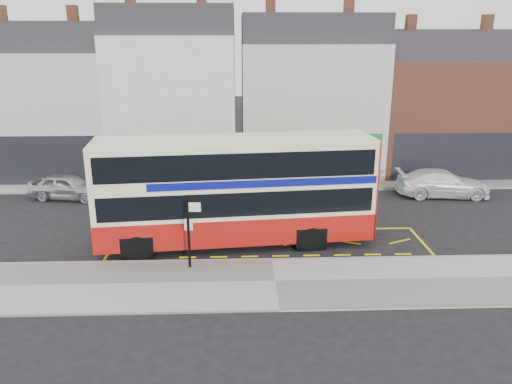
{
  "coord_description": "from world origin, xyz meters",
  "views": [
    {
      "loc": [
        -1.35,
        -19.21,
        8.95
      ],
      "look_at": [
        -0.56,
        2.0,
        2.32
      ],
      "focal_mm": 35.0,
      "sensor_mm": 36.0,
      "label": 1
    }
  ],
  "objects_px": {
    "double_decker_bus": "(236,190)",
    "car_silver": "(68,186)",
    "car_grey": "(292,184)",
    "car_white": "(443,183)",
    "bus_stop_post": "(190,227)",
    "street_tree_right": "(399,132)"
  },
  "relations": [
    {
      "from": "car_silver",
      "to": "double_decker_bus",
      "type": "bearing_deg",
      "value": -115.25
    },
    {
      "from": "double_decker_bus",
      "to": "street_tree_right",
      "type": "distance_m",
      "value": 14.48
    },
    {
      "from": "double_decker_bus",
      "to": "bus_stop_post",
      "type": "distance_m",
      "value": 3.33
    },
    {
      "from": "car_grey",
      "to": "street_tree_right",
      "type": "distance_m",
      "value": 8.12
    },
    {
      "from": "bus_stop_post",
      "to": "car_grey",
      "type": "distance_m",
      "value": 10.98
    },
    {
      "from": "car_white",
      "to": "street_tree_right",
      "type": "relative_size",
      "value": 1.14
    },
    {
      "from": "bus_stop_post",
      "to": "street_tree_right",
      "type": "relative_size",
      "value": 0.61
    },
    {
      "from": "car_silver",
      "to": "car_grey",
      "type": "height_order",
      "value": "car_silver"
    },
    {
      "from": "bus_stop_post",
      "to": "car_white",
      "type": "height_order",
      "value": "bus_stop_post"
    },
    {
      "from": "bus_stop_post",
      "to": "car_silver",
      "type": "distance_m",
      "value": 12.41
    },
    {
      "from": "car_silver",
      "to": "car_grey",
      "type": "xyz_separation_m",
      "value": [
        12.95,
        0.14,
        -0.01
      ]
    },
    {
      "from": "street_tree_right",
      "to": "car_white",
      "type": "bearing_deg",
      "value": -65.17
    },
    {
      "from": "car_grey",
      "to": "double_decker_bus",
      "type": "bearing_deg",
      "value": 159.08
    },
    {
      "from": "double_decker_bus",
      "to": "car_silver",
      "type": "distance_m",
      "value": 11.99
    },
    {
      "from": "car_white",
      "to": "street_tree_right",
      "type": "height_order",
      "value": "street_tree_right"
    },
    {
      "from": "bus_stop_post",
      "to": "street_tree_right",
      "type": "xyz_separation_m",
      "value": [
        12.16,
        12.82,
        1.3
      ]
    },
    {
      "from": "car_grey",
      "to": "street_tree_right",
      "type": "height_order",
      "value": "street_tree_right"
    },
    {
      "from": "car_silver",
      "to": "car_white",
      "type": "xyz_separation_m",
      "value": [
        21.69,
        -0.29,
        0.04
      ]
    },
    {
      "from": "bus_stop_post",
      "to": "double_decker_bus",
      "type": "bearing_deg",
      "value": 60.15
    },
    {
      "from": "car_grey",
      "to": "car_white",
      "type": "xyz_separation_m",
      "value": [
        8.74,
        -0.44,
        0.05
      ]
    },
    {
      "from": "car_silver",
      "to": "street_tree_right",
      "type": "distance_m",
      "value": 20.45
    },
    {
      "from": "car_white",
      "to": "bus_stop_post",
      "type": "bearing_deg",
      "value": 128.16
    }
  ]
}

